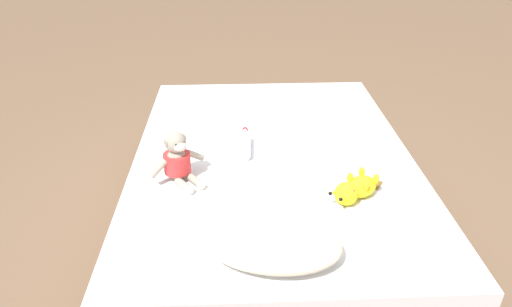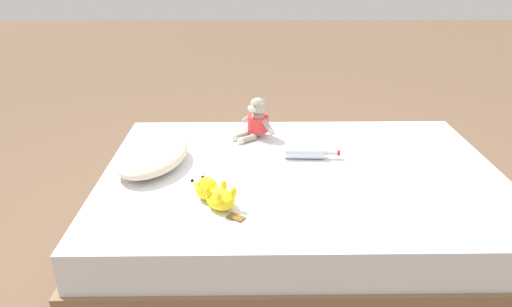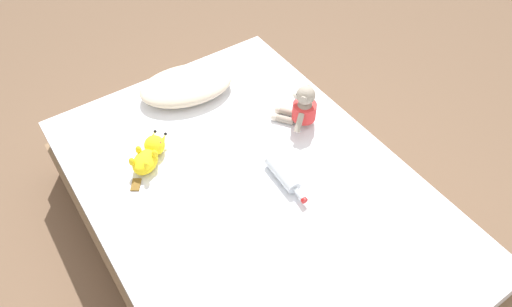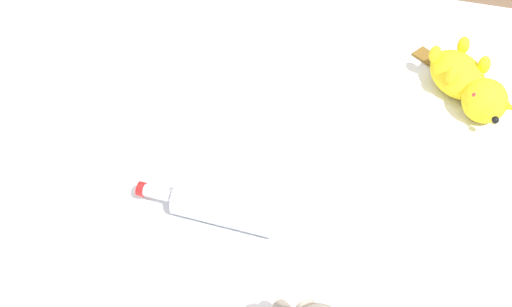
% 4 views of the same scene
% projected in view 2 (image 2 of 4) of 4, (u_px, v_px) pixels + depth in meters
% --- Properties ---
extents(ground_plane, '(16.00, 16.00, 0.00)m').
position_uv_depth(ground_plane, '(299.00, 245.00, 2.49)').
color(ground_plane, brown).
extents(bed, '(1.42, 2.01, 0.45)m').
position_uv_depth(bed, '(300.00, 210.00, 2.40)').
color(bed, '#846647').
rests_on(bed, ground_plane).
extents(pillow, '(0.57, 0.43, 0.11)m').
position_uv_depth(pillow, '(152.00, 156.00, 2.34)').
color(pillow, beige).
rests_on(pillow, bed).
extents(plush_monkey, '(0.26, 0.25, 0.24)m').
position_uv_depth(plush_monkey, '(257.00, 121.00, 2.68)').
color(plush_monkey, '#9E9384').
rests_on(plush_monkey, bed).
extents(plush_yellow_creature, '(0.29, 0.25, 0.10)m').
position_uv_depth(plush_yellow_creature, '(214.00, 194.00, 2.00)').
color(plush_yellow_creature, yellow).
rests_on(plush_yellow_creature, bed).
extents(glass_bottle, '(0.08, 0.29, 0.07)m').
position_uv_depth(glass_bottle, '(306.00, 152.00, 2.43)').
color(glass_bottle, silver).
rests_on(glass_bottle, bed).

